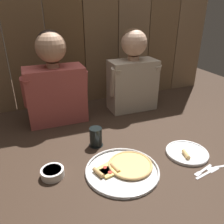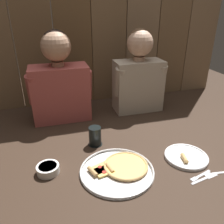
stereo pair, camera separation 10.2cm
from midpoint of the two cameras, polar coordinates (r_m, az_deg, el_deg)
ground_plane at (r=1.29m, az=4.62°, el=-9.04°), size 3.20×3.20×0.00m
pizza_tray at (r=1.12m, az=4.50°, el=-14.17°), size 0.36×0.36×0.03m
dinner_plate at (r=1.28m, az=20.39°, el=-10.53°), size 0.22×0.22×0.03m
drinking_glass at (r=1.28m, az=-2.03°, el=-6.16°), size 0.08×0.08×0.11m
dipping_bowl at (r=1.13m, az=-13.29°, el=-13.81°), size 0.11×0.11×0.04m
table_fork at (r=1.19m, az=23.65°, el=-14.56°), size 0.13×0.05×0.01m
table_knife at (r=1.18m, az=24.68°, el=-15.04°), size 0.16×0.05×0.01m
table_spoon at (r=1.23m, az=26.26°, el=-13.73°), size 0.14×0.04×0.01m
diner_left at (r=1.53m, az=-11.25°, el=7.84°), size 0.41×0.21×0.59m
diner_right at (r=1.66m, az=8.49°, el=9.53°), size 0.38×0.20×0.59m
wooden_backdrop_wall at (r=1.79m, az=-3.68°, el=23.85°), size 2.19×0.03×1.36m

